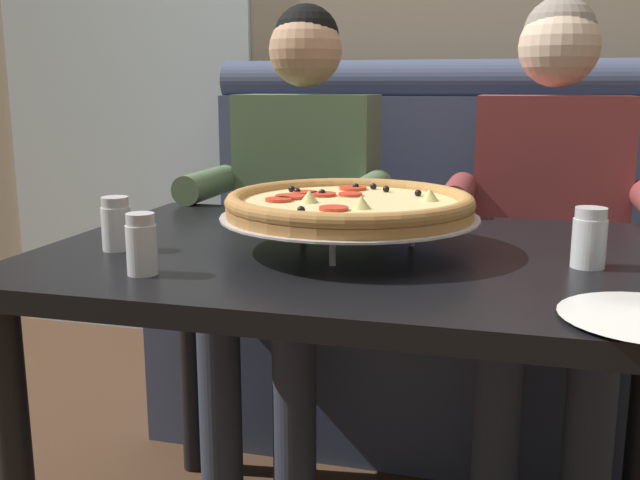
# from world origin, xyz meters

# --- Properties ---
(booth_bench) EXTENTS (1.54, 0.78, 1.13)m
(booth_bench) POSITION_xyz_m (0.00, 0.90, 0.40)
(booth_bench) COLOR #424C6B
(booth_bench) RESTS_ON ground_plane
(dining_table) EXTENTS (1.28, 0.85, 0.74)m
(dining_table) POSITION_xyz_m (0.00, 0.00, 0.65)
(dining_table) COLOR black
(dining_table) RESTS_ON ground_plane
(diner_left) EXTENTS (0.54, 0.64, 1.27)m
(diner_left) POSITION_xyz_m (-0.35, 0.63, 0.71)
(diner_left) COLOR #2D3342
(diner_left) RESTS_ON ground_plane
(diner_right) EXTENTS (0.54, 0.64, 1.27)m
(diner_right) POSITION_xyz_m (0.35, 0.63, 0.71)
(diner_right) COLOR #2D3342
(diner_right) RESTS_ON ground_plane
(pizza) EXTENTS (0.50, 0.50, 0.12)m
(pizza) POSITION_xyz_m (-0.05, -0.01, 0.82)
(pizza) COLOR silver
(pizza) RESTS_ON dining_table
(shaker_parmesan) EXTENTS (0.06, 0.06, 0.10)m
(shaker_parmesan) POSITION_xyz_m (-0.48, -0.13, 0.78)
(shaker_parmesan) COLOR white
(shaker_parmesan) RESTS_ON dining_table
(shaker_oregano) EXTENTS (0.06, 0.06, 0.11)m
(shaker_oregano) POSITION_xyz_m (0.39, -0.03, 0.78)
(shaker_oregano) COLOR white
(shaker_oregano) RESTS_ON dining_table
(shaker_pepper_flakes) EXTENTS (0.05, 0.05, 0.10)m
(shaker_pepper_flakes) POSITION_xyz_m (-0.34, -0.28, 0.78)
(shaker_pepper_flakes) COLOR white
(shaker_pepper_flakes) RESTS_ON dining_table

